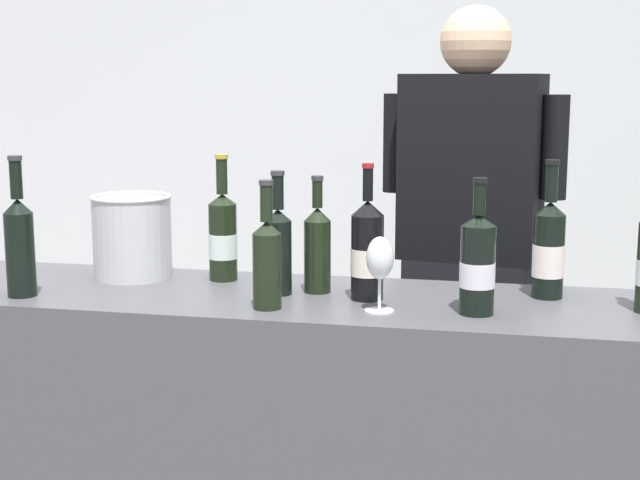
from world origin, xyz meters
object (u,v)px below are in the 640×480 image
Objects in this scene: wine_bottle_0 at (549,249)px; wine_bottle_5 at (317,247)px; wine_glass at (380,261)px; wine_bottle_6 at (477,264)px; wine_bottle_3 at (20,243)px; wine_bottle_4 at (267,260)px; person_server at (469,279)px; wine_bottle_8 at (223,236)px; wine_bottle_2 at (278,247)px; ice_bucket at (132,236)px; wine_bottle_7 at (367,251)px.

wine_bottle_5 is (-0.60, -0.07, -0.01)m from wine_bottle_0.
wine_glass is at bearing -149.32° from wine_bottle_0.
wine_bottle_3 is at bearing -177.00° from wine_bottle_6.
wine_bottle_4 is 0.94m from person_server.
wine_glass is (-0.23, -0.03, 0.00)m from wine_bottle_6.
wine_bottle_6 is (-0.17, -0.21, -0.00)m from wine_bottle_0.
wine_bottle_8 is (-0.21, 0.29, 0.00)m from wine_bottle_4.
wine_bottle_3 is (-1.34, -0.27, 0.01)m from wine_bottle_0.
person_server reaches higher than wine_bottle_5.
wine_glass is (0.19, -0.17, 0.00)m from wine_bottle_5.
wine_bottle_5 is 1.67× the size of wine_glass.
wine_bottle_2 is 0.11m from wine_bottle_5.
wine_bottle_0 is at bearing 9.07° from wine_bottle_2.
wine_bottle_4 is 1.35× the size of ice_bucket.
wine_bottle_2 is (-0.69, -0.11, -0.00)m from wine_bottle_0.
wine_bottle_3 reaches higher than wine_bottle_6.
wine_bottle_8 is (-0.43, 0.15, -0.00)m from wine_bottle_7.
wine_bottle_5 is at bearing -173.71° from wine_bottle_0.
wine_bottle_2 is at bearing 94.42° from wine_bottle_4.
wine_glass is at bearing -66.91° from wine_bottle_7.
wine_bottle_3 is at bearing -144.04° from person_server.
person_server is (0.66, 0.51, -0.20)m from wine_bottle_8.
wine_glass is at bearing -24.15° from wine_bottle_2.
ice_bucket is (-0.46, 0.12, -0.01)m from wine_bottle_2.
wine_bottle_2 is 1.76× the size of wine_glass.
wine_bottle_0 is 1.51× the size of ice_bucket.
wine_bottle_6 is (0.51, 0.05, -0.00)m from wine_bottle_4.
wine_bottle_6 is 0.93× the size of wine_bottle_8.
wine_bottle_8 is at bearing 151.30° from wine_glass.
wine_bottle_6 is at bearing 3.00° from wine_bottle_3.
wine_bottle_5 is (0.10, 0.04, -0.00)m from wine_bottle_2.
wine_bottle_3 is 0.66m from wine_bottle_4.
wine_bottle_4 is at bearing 0.63° from wine_bottle_3.
person_server reaches higher than wine_glass.
wine_bottle_3 is at bearing -164.51° from wine_bottle_5.
wine_bottle_0 is at bearing -1.63° from wine_bottle_8.
wine_bottle_6 is 1.40× the size of ice_bucket.
wine_bottle_4 is (0.66, 0.01, -0.02)m from wine_bottle_3.
person_server is (-0.23, 0.54, -0.20)m from wine_bottle_0.
wine_bottle_0 is 0.21× the size of person_server.
wine_bottle_4 is 0.27m from wine_bottle_7.
wine_bottle_4 is at bearing -158.72° from wine_bottle_0.
wine_bottle_7 is 1.89× the size of wine_glass.
ice_bucket is (-0.47, 0.27, -0.00)m from wine_bottle_4.
wine_bottle_0 reaches higher than wine_bottle_2.
wine_bottle_3 is 0.94m from wine_glass.
wine_bottle_3 is at bearing -178.01° from wine_glass.
person_server reaches higher than wine_bottle_6.
wine_bottle_4 is 0.51m from wine_bottle_6.
wine_bottle_6 is at bearing -17.67° from wine_bottle_7.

